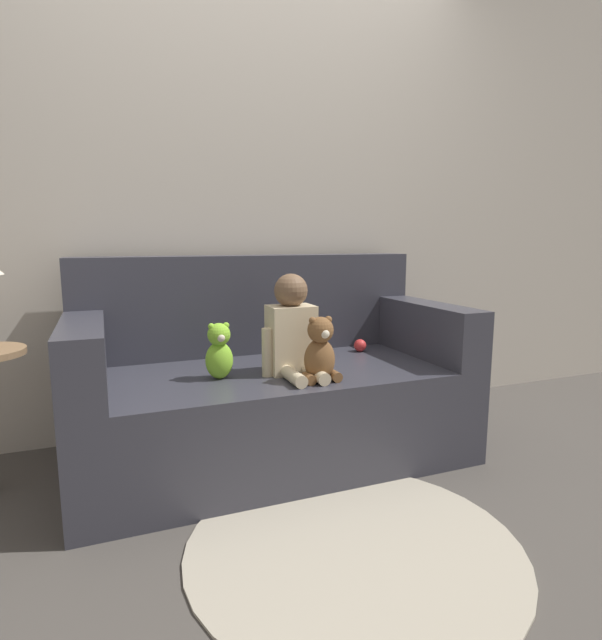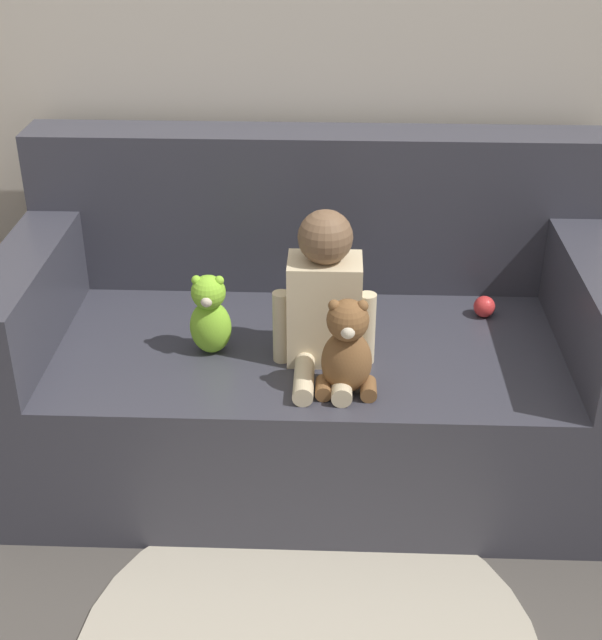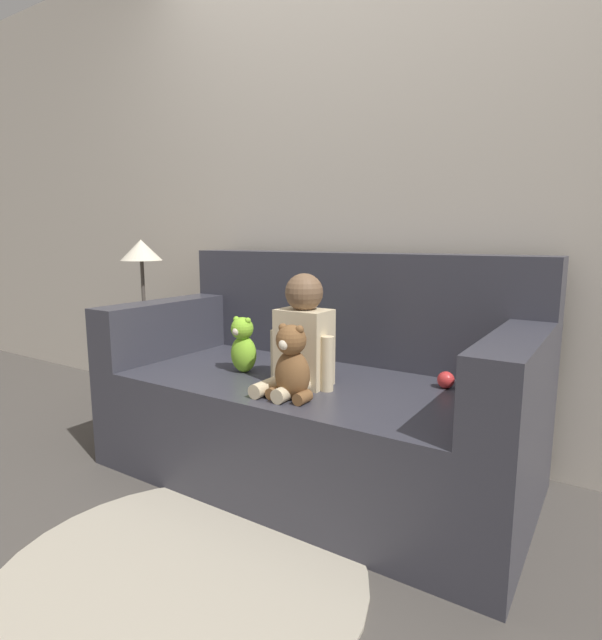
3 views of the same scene
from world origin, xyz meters
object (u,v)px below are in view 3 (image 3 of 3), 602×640
Objects in this scene: person_baby at (302,339)px; side_table at (143,283)px; toy_ball at (446,380)px; couch at (319,396)px; teddy_bear_brown at (292,365)px; plush_toy_side at (243,345)px.

side_table reaches higher than person_baby.
toy_ball is (0.47, 0.26, -0.15)m from person_baby.
couch is 4.03× the size of person_baby.
plush_toy_side is at bearing 153.29° from teddy_bear_brown.
toy_ball is (0.51, 0.06, 0.14)m from couch.
teddy_bear_brown is at bearing -26.71° from plush_toy_side.
side_table reaches higher than toy_ball.
person_baby is at bearing -77.98° from couch.
toy_ball is (0.41, 0.42, -0.09)m from teddy_bear_brown.
side_table is at bearing -179.84° from toy_ball.
side_table is at bearing 177.02° from couch.
teddy_bear_brown is (0.06, -0.16, -0.06)m from person_baby.
toy_ball is (0.78, 0.24, -0.08)m from plush_toy_side.
teddy_bear_brown is 0.27× the size of side_table.
person_baby reaches higher than plush_toy_side.
couch is 27.04× the size of toy_ball.
toy_ball is at bearing 45.77° from teddy_bear_brown.
plush_toy_side is 0.24× the size of side_table.
couch is 1.23m from side_table.
person_baby is (0.04, -0.20, 0.29)m from couch.
person_baby is 1.82× the size of plush_toy_side.
person_baby is 0.32m from plush_toy_side.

